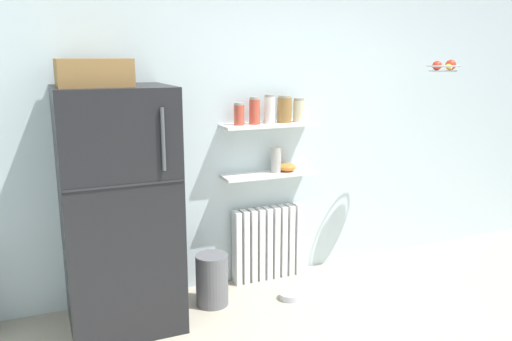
{
  "coord_description": "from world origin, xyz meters",
  "views": [
    {
      "loc": [
        -1.77,
        -1.89,
        1.9
      ],
      "look_at": [
        -0.26,
        1.6,
        1.05
      ],
      "focal_mm": 36.09,
      "sensor_mm": 36.0,
      "label": 1
    }
  ],
  "objects_px": {
    "storage_jar_1": "(255,111)",
    "pet_food_bowl": "(290,296)",
    "refrigerator": "(118,204)",
    "storage_jar_3": "(285,109)",
    "trash_bin": "(212,280)",
    "shelf_bowl": "(287,167)",
    "hanging_fruit_basket": "(444,67)",
    "radiator": "(268,243)",
    "storage_jar_2": "(270,109)",
    "vase": "(276,160)",
    "storage_jar_0": "(239,114)",
    "storage_jar_4": "(299,110)"
  },
  "relations": [
    {
      "from": "storage_jar_2",
      "to": "vase",
      "type": "xyz_separation_m",
      "value": [
        0.06,
        -0.0,
        -0.42
      ]
    },
    {
      "from": "radiator",
      "to": "hanging_fruit_basket",
      "type": "height_order",
      "value": "hanging_fruit_basket"
    },
    {
      "from": "storage_jar_4",
      "to": "shelf_bowl",
      "type": "distance_m",
      "value": 0.49
    },
    {
      "from": "radiator",
      "to": "hanging_fruit_basket",
      "type": "bearing_deg",
      "value": -20.1
    },
    {
      "from": "shelf_bowl",
      "to": "trash_bin",
      "type": "height_order",
      "value": "shelf_bowl"
    },
    {
      "from": "radiator",
      "to": "storage_jar_3",
      "type": "relative_size",
      "value": 2.85
    },
    {
      "from": "storage_jar_3",
      "to": "vase",
      "type": "relative_size",
      "value": 1.05
    },
    {
      "from": "storage_jar_1",
      "to": "vase",
      "type": "relative_size",
      "value": 1.03
    },
    {
      "from": "storage_jar_0",
      "to": "vase",
      "type": "xyz_separation_m",
      "value": [
        0.33,
        0.0,
        -0.39
      ]
    },
    {
      "from": "storage_jar_0",
      "to": "pet_food_bowl",
      "type": "distance_m",
      "value": 1.51
    },
    {
      "from": "refrigerator",
      "to": "trash_bin",
      "type": "xyz_separation_m",
      "value": [
        0.67,
        -0.0,
        -0.69
      ]
    },
    {
      "from": "radiator",
      "to": "storage_jar_2",
      "type": "distance_m",
      "value": 1.16
    },
    {
      "from": "radiator",
      "to": "vase",
      "type": "bearing_deg",
      "value": -27.15
    },
    {
      "from": "storage_jar_2",
      "to": "shelf_bowl",
      "type": "distance_m",
      "value": 0.52
    },
    {
      "from": "storage_jar_0",
      "to": "storage_jar_1",
      "type": "relative_size",
      "value": 0.81
    },
    {
      "from": "vase",
      "to": "storage_jar_4",
      "type": "bearing_deg",
      "value": 0.0
    },
    {
      "from": "refrigerator",
      "to": "hanging_fruit_basket",
      "type": "height_order",
      "value": "refrigerator"
    },
    {
      "from": "storage_jar_4",
      "to": "trash_bin",
      "type": "xyz_separation_m",
      "value": [
        -0.87,
        -0.24,
        -1.26
      ]
    },
    {
      "from": "radiator",
      "to": "storage_jar_3",
      "type": "height_order",
      "value": "storage_jar_3"
    },
    {
      "from": "refrigerator",
      "to": "storage_jar_1",
      "type": "relative_size",
      "value": 8.61
    },
    {
      "from": "shelf_bowl",
      "to": "hanging_fruit_basket",
      "type": "xyz_separation_m",
      "value": [
        1.19,
        -0.47,
        0.83
      ]
    },
    {
      "from": "storage_jar_4",
      "to": "shelf_bowl",
      "type": "xyz_separation_m",
      "value": [
        -0.1,
        -0.0,
        -0.48
      ]
    },
    {
      "from": "storage_jar_2",
      "to": "vase",
      "type": "distance_m",
      "value": 0.43
    },
    {
      "from": "storage_jar_1",
      "to": "storage_jar_2",
      "type": "xyz_separation_m",
      "value": [
        0.13,
        0.0,
        0.01
      ]
    },
    {
      "from": "vase",
      "to": "shelf_bowl",
      "type": "height_order",
      "value": "vase"
    },
    {
      "from": "refrigerator",
      "to": "storage_jar_1",
      "type": "distance_m",
      "value": 1.3
    },
    {
      "from": "storage_jar_1",
      "to": "trash_bin",
      "type": "relative_size",
      "value": 0.54
    },
    {
      "from": "storage_jar_1",
      "to": "storage_jar_2",
      "type": "height_order",
      "value": "storage_jar_2"
    },
    {
      "from": "radiator",
      "to": "shelf_bowl",
      "type": "bearing_deg",
      "value": -10.46
    },
    {
      "from": "storage_jar_1",
      "to": "trash_bin",
      "type": "distance_m",
      "value": 1.37
    },
    {
      "from": "hanging_fruit_basket",
      "to": "storage_jar_0",
      "type": "bearing_deg",
      "value": 163.98
    },
    {
      "from": "radiator",
      "to": "storage_jar_1",
      "type": "bearing_deg",
      "value": -167.33
    },
    {
      "from": "radiator",
      "to": "storage_jar_1",
      "type": "distance_m",
      "value": 1.16
    },
    {
      "from": "refrigerator",
      "to": "vase",
      "type": "bearing_deg",
      "value": 10.39
    },
    {
      "from": "refrigerator",
      "to": "storage_jar_2",
      "type": "distance_m",
      "value": 1.42
    },
    {
      "from": "storage_jar_4",
      "to": "shelf_bowl",
      "type": "height_order",
      "value": "storage_jar_4"
    },
    {
      "from": "storage_jar_0",
      "to": "storage_jar_2",
      "type": "distance_m",
      "value": 0.27
    },
    {
      "from": "refrigerator",
      "to": "storage_jar_3",
      "type": "relative_size",
      "value": 8.42
    },
    {
      "from": "storage_jar_1",
      "to": "pet_food_bowl",
      "type": "distance_m",
      "value": 1.51
    },
    {
      "from": "refrigerator",
      "to": "storage_jar_3",
      "type": "bearing_deg",
      "value": 9.85
    },
    {
      "from": "storage_jar_0",
      "to": "trash_bin",
      "type": "relative_size",
      "value": 0.44
    },
    {
      "from": "storage_jar_3",
      "to": "shelf_bowl",
      "type": "relative_size",
      "value": 1.43
    },
    {
      "from": "storage_jar_4",
      "to": "shelf_bowl",
      "type": "relative_size",
      "value": 1.26
    },
    {
      "from": "refrigerator",
      "to": "trash_bin",
      "type": "relative_size",
      "value": 4.63
    },
    {
      "from": "refrigerator",
      "to": "storage_jar_4",
      "type": "relative_size",
      "value": 9.57
    },
    {
      "from": "trash_bin",
      "to": "pet_food_bowl",
      "type": "xyz_separation_m",
      "value": [
        0.6,
        -0.17,
        -0.18
      ]
    },
    {
      "from": "hanging_fruit_basket",
      "to": "refrigerator",
      "type": "bearing_deg",
      "value": 175.18
    },
    {
      "from": "storage_jar_3",
      "to": "storage_jar_4",
      "type": "distance_m",
      "value": 0.13
    },
    {
      "from": "pet_food_bowl",
      "to": "refrigerator",
      "type": "bearing_deg",
      "value": 172.56
    },
    {
      "from": "radiator",
      "to": "storage_jar_1",
      "type": "height_order",
      "value": "storage_jar_1"
    }
  ]
}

